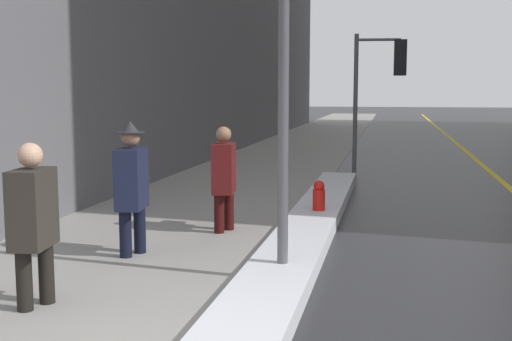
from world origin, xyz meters
TOP-DOWN VIEW (x-y plane):
  - sidewalk_slab at (-2.00, 15.00)m, footprint 4.00×80.00m
  - road_centre_stripe at (4.00, 15.00)m, footprint 0.16×80.00m
  - snow_bank_curb at (0.23, 4.94)m, footprint 0.77×11.26m
  - lamp_post at (0.25, 2.40)m, footprint 0.28×0.28m
  - traffic_light_near at (1.17, 12.21)m, footprint 1.31×0.38m
  - pedestrian_nearside at (-1.99, 1.00)m, footprint 0.37×0.57m
  - pedestrian_in_glasses at (-1.85, 3.09)m, footprint 0.38×0.57m
  - pedestrian_with_shoulder_bag at (-1.05, 4.72)m, footprint 0.36×0.75m
  - fire_hydrant at (0.29, 5.67)m, footprint 0.20×0.20m

SIDE VIEW (x-z plane):
  - road_centre_stripe at x=4.00m, z-range 0.00..0.00m
  - sidewalk_slab at x=-2.00m, z-range 0.00..0.01m
  - snow_bank_curb at x=0.23m, z-range 0.00..0.21m
  - fire_hydrant at x=0.29m, z-range 0.00..0.70m
  - pedestrian_with_shoulder_bag at x=-1.05m, z-range 0.09..1.70m
  - pedestrian_nearside at x=-1.99m, z-range 0.09..1.74m
  - pedestrian_in_glasses at x=-1.85m, z-range 0.08..1.84m
  - lamp_post at x=0.25m, z-range 0.46..4.61m
  - traffic_light_near at x=1.17m, z-range 0.79..4.36m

